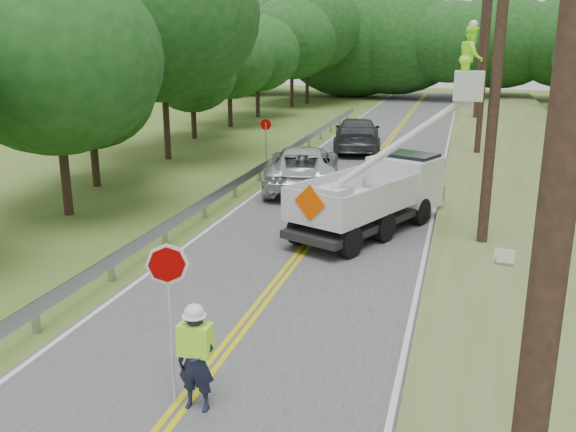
# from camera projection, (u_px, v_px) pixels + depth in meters

# --- Properties ---
(ground) EXTENTS (140.00, 140.00, 0.00)m
(ground) POSITION_uv_depth(u_px,v_px,m) (198.00, 385.00, 11.23)
(ground) COLOR #485F22
(ground) RESTS_ON ground
(road) EXTENTS (7.20, 96.00, 0.03)m
(road) POSITION_uv_depth(u_px,v_px,m) (344.00, 198.00, 24.19)
(road) COLOR #454547
(road) RESTS_ON ground
(guardrail) EXTENTS (0.18, 48.00, 0.77)m
(guardrail) POSITION_uv_depth(u_px,v_px,m) (253.00, 174.00, 25.92)
(guardrail) COLOR #939699
(guardrail) RESTS_ON ground
(utility_poles) EXTENTS (1.60, 43.30, 10.00)m
(utility_poles) POSITION_uv_depth(u_px,v_px,m) (489.00, 56.00, 24.24)
(utility_poles) COLOR black
(utility_poles) RESTS_ON ground
(tall_grass_verge) EXTENTS (7.00, 96.00, 0.30)m
(tall_grass_verge) POSITION_uv_depth(u_px,v_px,m) (540.00, 208.00, 22.31)
(tall_grass_verge) COLOR #5C642F
(tall_grass_verge) RESTS_ON ground
(treeline_left) EXTENTS (9.72, 53.54, 11.26)m
(treeline_left) POSITION_uv_depth(u_px,v_px,m) (235.00, 37.00, 39.94)
(treeline_left) COLOR #332319
(treeline_left) RESTS_ON ground
(treeline_horizon) EXTENTS (58.19, 14.33, 12.22)m
(treeline_horizon) POSITION_uv_depth(u_px,v_px,m) (441.00, 42.00, 61.11)
(treeline_horizon) COLOR #144313
(treeline_horizon) RESTS_ON ground
(flagger) EXTENTS (1.10, 0.42, 2.85)m
(flagger) POSITION_uv_depth(u_px,v_px,m) (195.00, 353.00, 10.24)
(flagger) COLOR #191E33
(flagger) RESTS_ON road
(bucket_truck) EXTENTS (5.35, 6.61, 6.29)m
(bucket_truck) POSITION_uv_depth(u_px,v_px,m) (390.00, 184.00, 20.07)
(bucket_truck) COLOR black
(bucket_truck) RESTS_ON road
(suv_silver) EXTENTS (4.05, 6.65, 1.72)m
(suv_silver) POSITION_uv_depth(u_px,v_px,m) (303.00, 167.00, 25.61)
(suv_silver) COLOR silver
(suv_silver) RESTS_ON road
(suv_darkgrey) EXTENTS (3.39, 6.34, 1.75)m
(suv_darkgrey) POSITION_uv_depth(u_px,v_px,m) (357.00, 134.00, 34.08)
(suv_darkgrey) COLOR #3B3D44
(suv_darkgrey) RESTS_ON road
(stop_sign_permanent) EXTENTS (0.52, 0.06, 2.46)m
(stop_sign_permanent) POSITION_uv_depth(u_px,v_px,m) (266.00, 137.00, 28.39)
(stop_sign_permanent) COLOR #939699
(stop_sign_permanent) RESTS_ON ground
(yard_sign) EXTENTS (0.51, 0.11, 0.75)m
(yard_sign) POSITION_uv_depth(u_px,v_px,m) (504.00, 257.00, 16.18)
(yard_sign) COLOR white
(yard_sign) RESTS_ON ground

